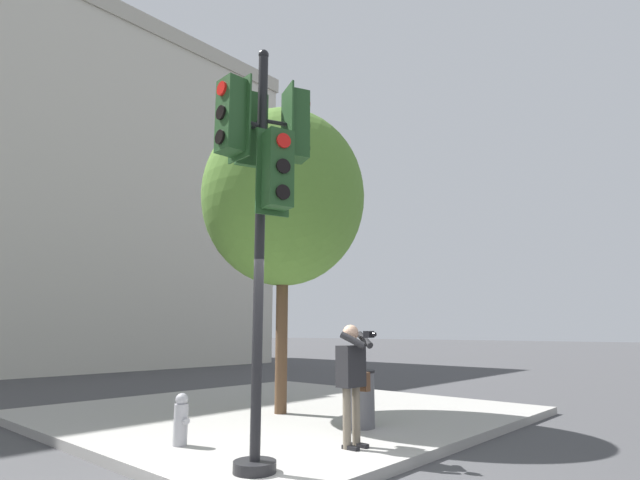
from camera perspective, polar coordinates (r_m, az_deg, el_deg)
The scene contains 7 objects.
sidewalk_corner at distance 10.45m, azimuth -4.81°, elevation -19.09°, with size 8.00×8.00×0.14m.
traffic_signal_pole at distance 6.14m, azimuth -6.60°, elevation 7.64°, with size 1.21×1.22×5.06m.
person_photographer at distance 7.04m, azimuth 3.74°, elevation -14.93°, with size 0.58×0.54×1.61m.
street_tree at distance 10.16m, azimuth -4.20°, elevation 4.86°, with size 3.26×3.26×5.99m.
fire_hydrant at distance 7.46m, azimuth -15.61°, elevation -19.15°, with size 0.19×0.25×0.69m.
trash_bin at distance 8.48m, azimuth 4.48°, elevation -17.60°, with size 0.52×0.52×0.90m.
building_right at distance 29.40m, azimuth -26.54°, elevation 3.37°, with size 16.54×13.88×16.12m.
Camera 1 is at (-3.58, -4.01, 1.67)m, focal length 28.00 mm.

